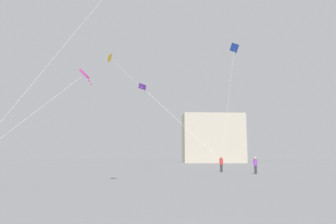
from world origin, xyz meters
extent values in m
cylinder|color=#2D2D33|center=(9.96, 27.33, 0.40)|extent=(0.26, 0.26, 0.79)
cylinder|color=purple|center=(9.96, 27.33, 1.14)|extent=(0.38, 0.38, 0.69)
sphere|color=tan|center=(9.96, 27.33, 1.61)|extent=(0.26, 0.26, 0.26)
cylinder|color=#2D2D33|center=(7.37, 31.39, 0.42)|extent=(0.27, 0.27, 0.83)
cylinder|color=red|center=(7.37, 31.39, 1.19)|extent=(0.40, 0.40, 0.72)
sphere|color=tan|center=(7.37, 31.39, 1.69)|extent=(0.27, 0.27, 0.27)
pyramid|color=purple|center=(-1.81, 34.05, 10.47)|extent=(1.34, 1.57, 0.63)
sphere|color=purple|center=(-1.71, 34.13, 10.23)|extent=(0.10, 0.10, 0.10)
sphere|color=purple|center=(-1.60, 34.21, 10.02)|extent=(0.10, 0.10, 0.10)
sphere|color=purple|center=(-1.49, 34.29, 9.81)|extent=(0.10, 0.10, 0.10)
cylinder|color=silver|center=(2.77, 32.72, 5.87)|extent=(9.21, 2.67, 9.15)
pyramid|color=yellow|center=(-6.15, 35.08, 14.45)|extent=(0.54, 1.46, 0.86)
sphere|color=yellow|center=(-6.17, 35.21, 14.23)|extent=(0.10, 0.10, 0.10)
sphere|color=yellow|center=(-6.22, 35.34, 14.02)|extent=(0.10, 0.10, 0.10)
sphere|color=yellow|center=(-6.27, 35.47, 13.81)|extent=(0.10, 0.10, 0.10)
cylinder|color=silver|center=(0.62, 33.23, 7.87)|extent=(13.51, 3.70, 13.15)
cylinder|color=silver|center=(-7.11, 15.58, 8.55)|extent=(6.64, 7.35, 14.51)
pyramid|color=blue|center=(9.42, 31.61, 14.96)|extent=(0.90, 1.58, 0.91)
sphere|color=blue|center=(9.47, 31.72, 14.73)|extent=(0.10, 0.10, 0.10)
sphere|color=blue|center=(9.55, 31.84, 14.52)|extent=(0.10, 0.10, 0.10)
sphere|color=blue|center=(9.62, 31.96, 14.31)|extent=(0.10, 0.10, 0.10)
cylinder|color=silver|center=(8.38, 31.50, 8.12)|extent=(2.05, 0.23, 13.65)
pyramid|color=#D12899|center=(-5.07, 14.31, 6.81)|extent=(0.71, 1.19, 0.60)
sphere|color=#D12899|center=(-4.95, 14.29, 6.58)|extent=(0.10, 0.10, 0.10)
sphere|color=#D12899|center=(-4.82, 14.27, 6.37)|extent=(0.10, 0.10, 0.10)
sphere|color=#D12899|center=(-4.68, 14.25, 6.16)|extent=(0.10, 0.10, 0.10)
cylinder|color=silver|center=(-7.75, 13.12, 4.05)|extent=(5.34, 2.42, 5.50)
cube|color=#B2A893|center=(17.00, 80.46, 6.60)|extent=(16.56, 9.03, 13.19)
camera|label=1|loc=(-1.32, -4.72, 1.82)|focal=33.60mm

